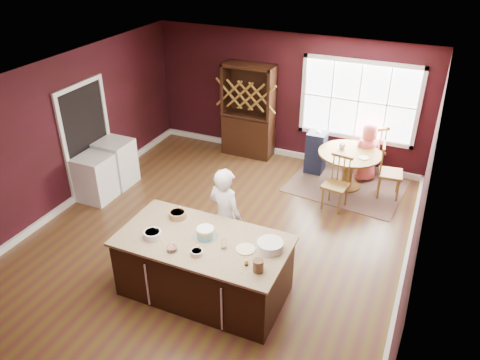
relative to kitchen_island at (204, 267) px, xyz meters
name	(u,v)px	position (x,y,z in m)	size (l,w,h in m)	color
room_shell	(213,168)	(-0.41, 1.16, 0.91)	(7.00, 7.00, 7.00)	brown
window	(359,101)	(1.09, 4.63, 1.06)	(2.36, 0.10, 1.66)	white
doorway	(87,140)	(-3.38, 1.76, 0.59)	(0.08, 1.26, 2.13)	white
kitchen_island	(204,267)	(0.00, 0.00, 0.00)	(2.33, 1.22, 0.92)	black
dining_table	(349,163)	(1.19, 3.80, 0.10)	(1.21, 1.21, 0.75)	brown
baker	(225,217)	(-0.03, 0.76, 0.37)	(0.59, 0.39, 1.62)	silver
layer_cake	(205,232)	(0.00, 0.08, 0.55)	(0.33, 0.33, 0.13)	white
bowl_blue	(153,234)	(-0.64, -0.23, 0.53)	(0.24, 0.24, 0.09)	white
bowl_yellow	(178,215)	(-0.58, 0.33, 0.53)	(0.25, 0.25, 0.09)	olive
bowl_pink	(172,249)	(-0.25, -0.37, 0.51)	(0.15, 0.15, 0.05)	white
bowl_olive	(197,253)	(0.08, -0.31, 0.51)	(0.16, 0.16, 0.06)	beige
drinking_glass	(224,244)	(0.35, -0.06, 0.56)	(0.08, 0.08, 0.15)	silver
dinner_plate	(245,249)	(0.61, 0.03, 0.49)	(0.26, 0.26, 0.02)	#F2E6B5
white_tub	(270,246)	(0.90, 0.17, 0.54)	(0.35, 0.35, 0.12)	silver
stoneware_crock	(258,266)	(0.92, -0.29, 0.56)	(0.13, 0.13, 0.16)	#44321C
toy_figurine	(246,263)	(0.75, -0.25, 0.52)	(0.05, 0.05, 0.09)	yellow
rug	(346,186)	(1.19, 3.80, -0.43)	(2.16, 1.67, 0.01)	brown
chair_east	(391,171)	(1.99, 3.76, 0.10)	(0.45, 0.43, 1.08)	#996026
chair_south	(336,183)	(1.14, 2.93, 0.07)	(0.43, 0.41, 1.02)	brown
chair_north	(371,149)	(1.47, 4.59, 0.10)	(0.46, 0.43, 1.08)	brown
seated_woman	(367,152)	(1.44, 4.25, 0.17)	(0.60, 0.39, 1.22)	#F56870
high_chair	(316,151)	(0.43, 4.16, 0.02)	(0.37, 0.37, 0.92)	black
toddler	(317,136)	(0.44, 4.15, 0.37)	(0.18, 0.14, 0.26)	#8CA5BF
table_plate	(364,158)	(1.47, 3.66, 0.32)	(0.19, 0.19, 0.01)	beige
table_cup	(342,146)	(1.00, 3.92, 0.36)	(0.12, 0.12, 0.10)	white
hutch	(248,111)	(-1.18, 4.38, 0.58)	(1.11, 0.46, 2.04)	black
washer	(95,178)	(-3.05, 1.44, 0.00)	(0.60, 0.58, 0.87)	white
dryer	(116,163)	(-3.05, 2.08, 0.02)	(0.63, 0.61, 0.92)	white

